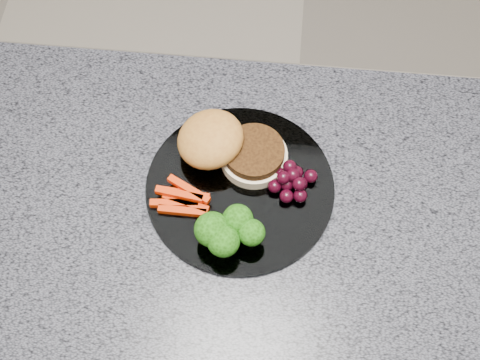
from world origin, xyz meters
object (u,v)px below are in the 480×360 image
at_px(island_cabinet, 290,339).
at_px(plate, 240,188).
at_px(burger, 226,146).
at_px(grape_bunch, 292,181).

height_order(island_cabinet, plate, plate).
relative_size(island_cabinet, plate, 4.62).
bearing_deg(burger, island_cabinet, -46.67).
bearing_deg(plate, grape_bunch, 6.72).
distance_m(island_cabinet, grape_bunch, 0.50).
relative_size(island_cabinet, grape_bunch, 17.78).
bearing_deg(grape_bunch, island_cabinet, -68.29).
distance_m(plate, grape_bunch, 0.07).
bearing_deg(island_cabinet, plate, 142.80).
bearing_deg(burger, grape_bunch, -25.30).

